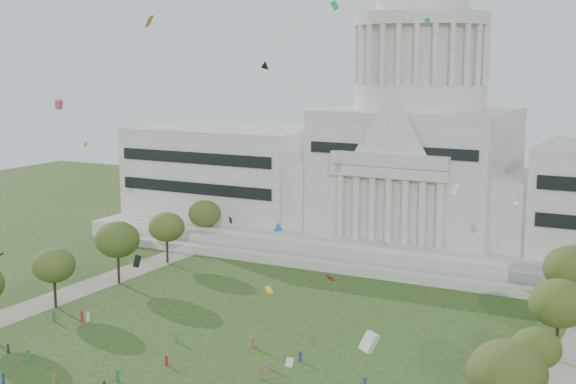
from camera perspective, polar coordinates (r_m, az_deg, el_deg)
capitol at (r=200.45m, az=9.19°, el=2.39°), size 160.00×64.50×91.30m
path_left at (r=160.00m, az=-18.19°, el=-7.95°), size 8.00×160.00×0.04m
row_tree_r_2 at (r=101.45m, az=15.33°, el=-12.29°), size 9.55×9.55×13.58m
row_tree_l_3 at (r=157.75m, az=-16.32°, el=-5.02°), size 8.12×8.12×11.55m
row_tree_r_3 at (r=118.01m, az=17.24°, el=-10.57°), size 7.01×7.01×9.98m
row_tree_l_4 at (r=170.79m, az=-12.03°, el=-3.33°), size 9.29×9.29×13.21m
row_tree_r_4 at (r=131.87m, az=18.71°, el=-7.51°), size 9.19×9.19×13.06m
row_tree_l_5 at (r=185.93m, az=-8.63°, el=-2.49°), size 8.33×8.33×11.85m
row_tree_r_5 at (r=151.12m, az=19.49°, el=-5.14°), size 9.82×9.82×13.96m
row_tree_l_6 at (r=201.41m, az=-5.95°, el=-1.54°), size 8.19×8.19×11.64m
distant_crowd at (r=128.15m, az=-12.89°, el=-11.71°), size 64.92×37.49×1.94m
kite_swarm at (r=103.45m, az=-7.14°, el=0.79°), size 80.47×107.48×53.12m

